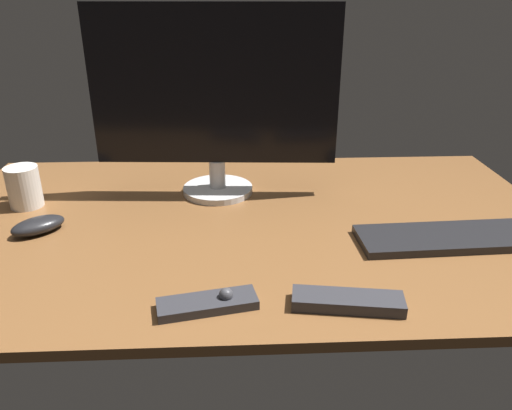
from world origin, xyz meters
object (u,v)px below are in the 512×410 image
coffee_mug (24,187)px  keyboard (454,238)px  computer_mouse (38,225)px  tv_remote (348,301)px  media_remote (209,303)px  monitor (215,97)px

coffee_mug → keyboard: bearing=-13.2°
keyboard → computer_mouse: computer_mouse is taller
tv_remote → coffee_mug: size_ratio=1.87×
keyboard → media_remote: size_ratio=2.33×
computer_mouse → tv_remote: 67.11cm
media_remote → tv_remote: (22.84, -0.81, 0.13)cm
keyboard → media_remote: 53.89cm
computer_mouse → coffee_mug: bearing=80.9°
keyboard → computer_mouse: 87.53cm
keyboard → computer_mouse: (-87.15, 8.08, 0.83)cm
monitor → keyboard: size_ratio=1.46×
media_remote → coffee_mug: 62.26cm
monitor → media_remote: bearing=-87.1°
monitor → media_remote: (-0.38, -49.21, -23.38)cm
monitor → tv_remote: 59.57cm
monitor → coffee_mug: size_ratio=5.92×
computer_mouse → media_remote: size_ratio=0.65×
keyboard → tv_remote: tv_remote is taller
computer_mouse → coffee_mug: coffee_mug is taller
keyboard → coffee_mug: size_ratio=4.07×
media_remote → monitor: bearing=78.2°
monitor → media_remote: 54.49cm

